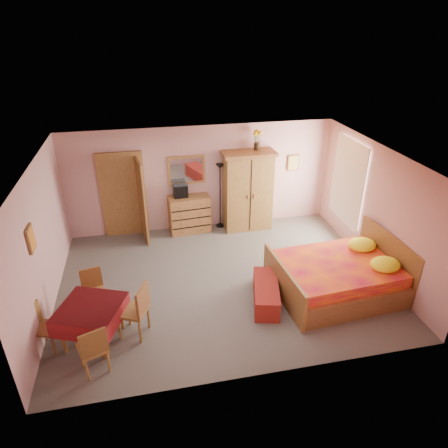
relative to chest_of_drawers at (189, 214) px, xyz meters
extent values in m
plane|color=#66625A|center=(0.36, -2.28, -0.47)|extent=(6.50, 6.50, 0.00)
plane|color=brown|center=(0.36, -2.28, 2.13)|extent=(6.50, 6.50, 0.00)
cube|color=#C89191|center=(0.36, 0.22, 0.83)|extent=(6.50, 0.10, 2.60)
cube|color=#C89191|center=(0.36, -4.78, 0.83)|extent=(6.50, 0.10, 2.60)
cube|color=#C89191|center=(-2.89, -2.28, 0.83)|extent=(0.10, 5.00, 2.60)
cube|color=#C89191|center=(3.61, -2.28, 0.83)|extent=(0.10, 5.00, 2.60)
cube|color=#9E6B35|center=(-1.54, 0.19, 0.55)|extent=(1.06, 0.12, 2.15)
cube|color=white|center=(3.57, -1.08, 0.98)|extent=(0.08, 1.40, 1.95)
cube|color=orange|center=(-2.86, -2.88, 1.23)|extent=(0.04, 0.32, 0.42)
cube|color=#D8BF59|center=(2.71, 0.19, 1.08)|extent=(0.30, 0.04, 0.40)
cube|color=#996334|center=(0.00, 0.00, 0.00)|extent=(1.04, 0.58, 0.94)
cube|color=white|center=(0.00, 0.21, 1.08)|extent=(0.90, 0.08, 0.71)
cube|color=black|center=(-0.19, 0.03, 0.63)|extent=(0.35, 0.27, 0.31)
cube|color=black|center=(0.80, 0.10, 0.37)|extent=(0.22, 0.22, 1.68)
cube|color=olive|center=(1.46, -0.08, 0.53)|extent=(1.28, 0.68, 2.00)
cube|color=yellow|center=(1.68, 0.03, 1.77)|extent=(0.20, 0.20, 0.48)
cube|color=#BB1236|center=(2.45, -3.08, 0.07)|extent=(2.46, 2.00, 1.08)
cube|color=maroon|center=(1.03, -3.13, -0.27)|extent=(0.73, 1.28, 0.40)
cube|color=maroon|center=(-2.06, -3.50, -0.12)|extent=(1.24, 1.24, 0.70)
cube|color=#AD7C3A|center=(-2.00, -4.15, -0.03)|extent=(0.51, 0.51, 0.88)
cube|color=#A66E38|center=(-2.09, -2.73, -0.06)|extent=(0.45, 0.45, 0.83)
cube|color=#925B31|center=(-2.76, -3.52, -0.06)|extent=(0.47, 0.47, 0.82)
cube|color=olive|center=(-1.41, -3.47, 0.02)|extent=(0.59, 0.59, 0.99)
camera|label=1|loc=(-0.99, -8.89, 4.35)|focal=32.00mm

